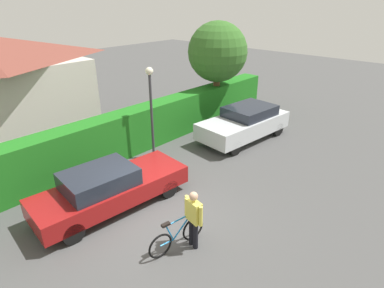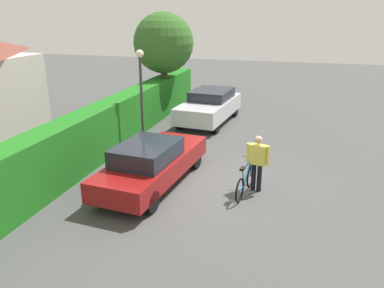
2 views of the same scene
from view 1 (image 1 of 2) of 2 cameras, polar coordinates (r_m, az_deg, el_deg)
name	(u,v)px [view 1 (image 1 of 2)]	position (r m, az deg, el deg)	size (l,w,h in m)	color
ground_plane	(160,218)	(9.42, -5.64, -12.91)	(60.00, 60.00, 0.00)	#474747
hedge_row	(81,149)	(11.93, -19.13, -0.84)	(21.68, 0.90, 1.73)	#1E6E1B
parked_car_near	(109,188)	(9.71, -14.52, -7.53)	(4.68, 2.03, 1.34)	maroon
parked_car_far	(245,122)	(14.18, 9.35, 3.81)	(4.44, 2.21, 1.43)	silver
bicycle	(177,236)	(8.23, -2.65, -15.97)	(1.65, 0.50, 0.91)	black
person_rider	(194,216)	(7.92, 0.28, -12.65)	(0.29, 0.64, 1.60)	black
street_lamp	(151,100)	(11.86, -7.34, 7.82)	(0.28, 0.28, 3.51)	#38383D
tree_kerbside	(218,52)	(15.93, 4.57, 15.94)	(2.84, 2.84, 4.77)	brown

